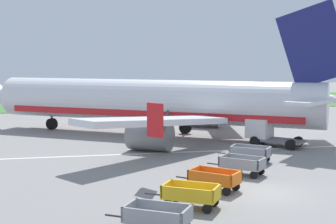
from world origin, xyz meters
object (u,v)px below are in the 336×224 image
(baggage_cart_third_in_row, at_px, (214,179))
(baggage_cart_far_end, at_px, (250,153))
(baggage_cart_nearest, at_px, (157,217))
(baggage_cart_fourth_in_row, at_px, (242,165))
(baggage_cart_second_in_row, at_px, (191,195))
(airplane, at_px, (161,102))
(service_truck_beside_carts, at_px, (265,132))

(baggage_cart_third_in_row, relative_size, baggage_cart_far_end, 0.96)
(baggage_cart_nearest, xyz_separation_m, baggage_cart_fourth_in_row, (6.60, 8.40, 0.00))
(baggage_cart_fourth_in_row, bearing_deg, baggage_cart_second_in_row, -129.10)
(airplane, bearing_deg, service_truck_beside_carts, -40.24)
(baggage_cart_far_end, bearing_deg, baggage_cart_second_in_row, -125.57)
(baggage_cart_nearest, xyz_separation_m, baggage_cart_far_end, (8.34, 11.59, 0.00))
(baggage_cart_nearest, height_order, baggage_cart_second_in_row, same)
(baggage_cart_third_in_row, height_order, baggage_cart_fourth_in_row, same)
(baggage_cart_nearest, distance_m, baggage_cart_far_end, 14.28)
(baggage_cart_far_end, bearing_deg, baggage_cart_third_in_row, -125.15)
(baggage_cart_third_in_row, distance_m, baggage_cart_fourth_in_row, 3.97)
(baggage_cart_nearest, bearing_deg, airplane, 78.85)
(airplane, height_order, baggage_cart_fourth_in_row, airplane)
(service_truck_beside_carts, bearing_deg, airplane, 139.76)
(airplane, distance_m, service_truck_beside_carts, 9.65)
(baggage_cart_fourth_in_row, height_order, service_truck_beside_carts, service_truck_beside_carts)
(baggage_cart_fourth_in_row, xyz_separation_m, baggage_cart_far_end, (1.74, 3.20, 0.00))
(baggage_cart_third_in_row, bearing_deg, service_truck_beside_carts, 56.78)
(baggage_cart_far_end, height_order, service_truck_beside_carts, service_truck_beside_carts)
(baggage_cart_nearest, bearing_deg, baggage_cart_fourth_in_row, 51.84)
(airplane, height_order, baggage_cart_third_in_row, airplane)
(baggage_cart_third_in_row, bearing_deg, baggage_cart_fourth_in_row, 48.85)
(baggage_cart_fourth_in_row, bearing_deg, airplane, 97.41)
(baggage_cart_fourth_in_row, height_order, baggage_cart_far_end, same)
(baggage_cart_nearest, bearing_deg, service_truck_beside_carts, 55.77)
(baggage_cart_fourth_in_row, xyz_separation_m, service_truck_beside_carts, (5.24, 9.01, 0.50))
(airplane, distance_m, baggage_cart_far_end, 12.72)
(baggage_cart_third_in_row, height_order, service_truck_beside_carts, service_truck_beside_carts)
(airplane, bearing_deg, baggage_cart_third_in_row, -92.05)
(baggage_cart_nearest, height_order, baggage_cart_third_in_row, same)
(baggage_cart_nearest, distance_m, baggage_cart_third_in_row, 6.71)
(baggage_cart_second_in_row, distance_m, baggage_cart_third_in_row, 3.22)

